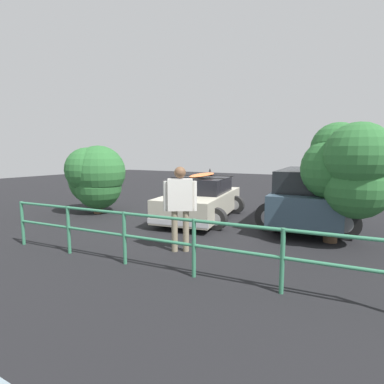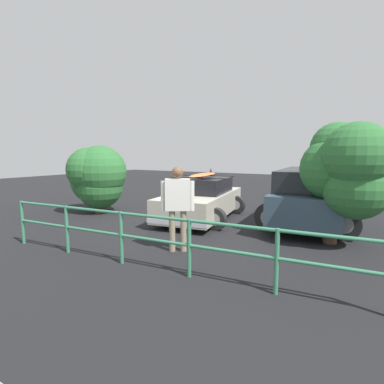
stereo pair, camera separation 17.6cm
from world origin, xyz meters
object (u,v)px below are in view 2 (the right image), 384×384
object	(u,v)px
bush_near_left	(97,176)
bush_near_right	(348,169)
suv_car	(310,196)
person_bystander	(178,201)
sedan_car	(202,199)

from	to	relation	value
bush_near_left	bush_near_right	distance (m)	8.03
bush_near_left	bush_near_right	size ratio (longest dim) A/B	0.84
bush_near_right	bush_near_left	bearing A→B (deg)	0.07
suv_car	bush_near_left	bearing A→B (deg)	14.94
suv_car	bush_near_left	xyz separation A→B (m)	(6.97, 1.86, 0.44)
bush_near_right	suv_car	bearing A→B (deg)	-60.41
bush_near_right	person_bystander	bearing A→B (deg)	35.58
sedan_car	suv_car	xyz separation A→B (m)	(-3.21, -0.87, 0.24)
sedan_car	bush_near_right	distance (m)	4.52
bush_near_left	bush_near_right	bearing A→B (deg)	-179.93
person_bystander	bush_near_right	size ratio (longest dim) A/B	0.65
person_bystander	bush_near_left	world-z (taller)	bush_near_left
suv_car	bush_near_right	xyz separation A→B (m)	(-1.05, 1.85, 0.92)
sedan_car	person_bystander	distance (m)	3.44
person_bystander	bush_near_right	xyz separation A→B (m)	(-3.10, -2.22, 0.68)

